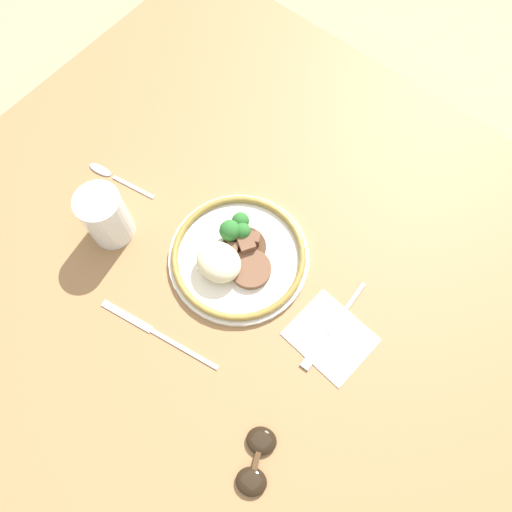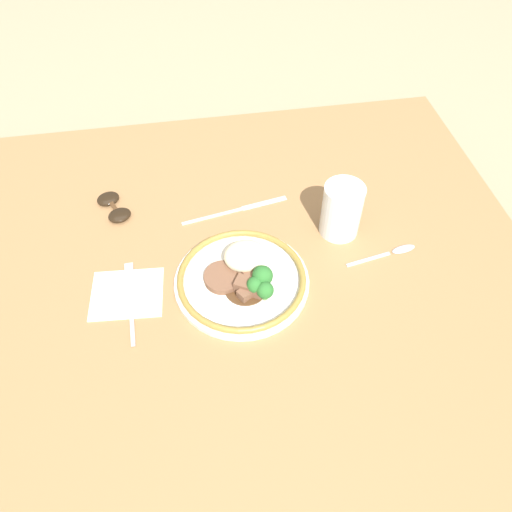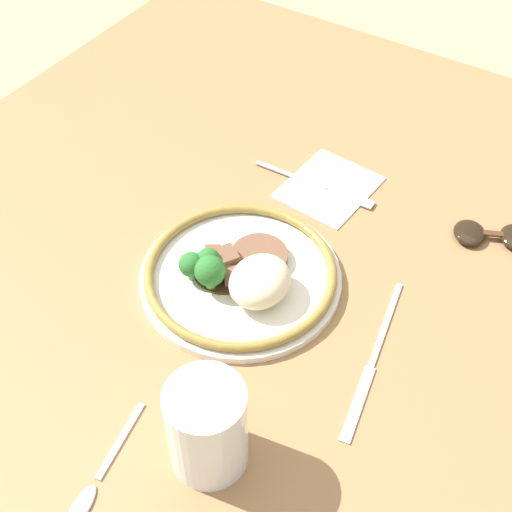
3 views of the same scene
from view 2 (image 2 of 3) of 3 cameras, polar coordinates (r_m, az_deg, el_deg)
ground_plane at (r=0.96m, az=-2.71°, el=-4.98°), size 8.00×8.00×0.00m
dining_table at (r=0.94m, az=-2.77°, el=-4.15°), size 1.18×1.07×0.05m
napkin at (r=0.94m, az=-14.53°, el=-4.20°), size 0.14×0.12×0.00m
plate at (r=0.91m, az=-1.50°, el=-2.31°), size 0.25×0.25×0.06m
juice_glass at (r=0.99m, az=9.70°, el=4.93°), size 0.08×0.08×0.11m
fork at (r=0.93m, az=-14.16°, el=-4.22°), size 0.02×0.18×0.00m
knife at (r=1.05m, az=-1.92°, el=5.33°), size 0.23×0.05×0.00m
spoon at (r=1.01m, az=15.58°, el=0.49°), size 0.15×0.04×0.01m
sunglasses at (r=1.09m, az=-15.95°, el=5.43°), size 0.08×0.11×0.01m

